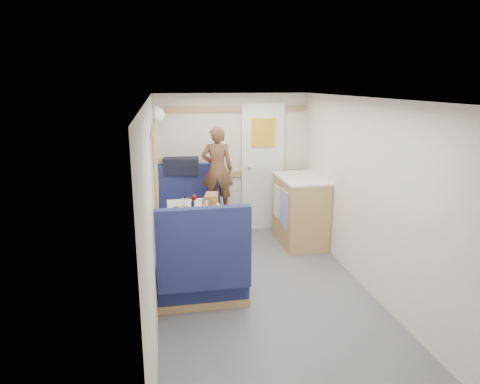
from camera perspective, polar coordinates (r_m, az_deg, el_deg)
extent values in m
plane|color=#515156|center=(4.45, 3.87, -14.43)|extent=(4.50, 4.50, 0.00)
plane|color=silver|center=(3.90, 4.37, 12.23)|extent=(4.50, 4.50, 0.00)
cube|color=silver|center=(6.21, -1.07, 3.79)|extent=(2.20, 0.02, 2.00)
cube|color=silver|center=(3.95, -11.58, -2.77)|extent=(0.02, 4.50, 2.00)
cube|color=silver|center=(4.46, 17.91, -1.18)|extent=(0.02, 4.50, 2.00)
cube|color=#A67E4B|center=(6.22, -1.03, 2.40)|extent=(2.15, 0.02, 0.08)
cube|color=#A67E4B|center=(6.10, -1.07, 10.98)|extent=(2.15, 0.02, 0.08)
cube|color=#A4AF94|center=(4.86, -11.32, 3.51)|extent=(0.04, 1.30, 0.72)
cube|color=white|center=(6.28, 3.03, 3.25)|extent=(0.62, 0.04, 1.86)
cube|color=gold|center=(6.18, 3.16, 7.93)|extent=(0.34, 0.03, 0.40)
cylinder|color=silver|center=(6.19, 1.16, 3.28)|extent=(0.04, 0.10, 0.04)
cube|color=white|center=(5.00, -6.08, -2.47)|extent=(0.62, 0.92, 0.04)
cylinder|color=silver|center=(5.11, -5.98, -6.23)|extent=(0.08, 0.08, 0.66)
cylinder|color=silver|center=(5.24, -5.88, -9.66)|extent=(0.36, 0.36, 0.03)
cube|color=#18204E|center=(5.91, -6.57, -4.65)|extent=(0.88, 0.50, 0.45)
cube|color=#18204E|center=(6.05, -6.87, 0.01)|extent=(0.88, 0.10, 0.80)
cube|color=#A67E4B|center=(5.97, -6.52, -6.33)|extent=(0.90, 0.52, 0.08)
cube|color=#18204E|center=(4.43, -5.08, -11.36)|extent=(0.88, 0.50, 0.45)
cube|color=#18204E|center=(4.00, -4.83, -7.60)|extent=(0.88, 0.10, 0.80)
cube|color=#A67E4B|center=(4.51, -5.03, -13.47)|extent=(0.90, 0.52, 0.08)
cube|color=#A67E4B|center=(6.04, -6.96, 2.22)|extent=(0.90, 0.14, 0.04)
sphere|color=white|center=(5.64, -11.08, 10.13)|extent=(0.20, 0.20, 0.20)
cube|color=#A67E4B|center=(5.87, 8.00, -2.50)|extent=(0.54, 0.90, 0.90)
cube|color=silver|center=(5.76, 8.16, 1.83)|extent=(0.56, 0.92, 0.03)
cube|color=#5972B2|center=(5.60, 5.89, -2.21)|extent=(0.01, 0.30, 0.48)
cube|color=silver|center=(5.93, 4.93, -1.24)|extent=(0.01, 0.28, 0.44)
imported|color=brown|center=(5.69, -3.06, 3.05)|extent=(0.46, 0.34, 1.15)
cube|color=black|center=(6.01, -7.86, 3.45)|extent=(0.50, 0.28, 0.23)
cube|color=silver|center=(4.74, -4.93, -3.05)|extent=(0.36, 0.41, 0.02)
sphere|color=#DE5209|center=(4.82, -4.96, -2.16)|extent=(0.08, 0.08, 0.08)
cube|color=#E1DA82|center=(4.72, -4.04, -2.76)|extent=(0.11, 0.08, 0.04)
cylinder|color=white|center=(5.01, -6.14, -2.15)|extent=(0.06, 0.06, 0.01)
cylinder|color=white|center=(5.00, -6.16, -1.58)|extent=(0.01, 0.01, 0.10)
sphere|color=#460709|center=(4.98, -6.18, -0.75)|extent=(0.08, 0.08, 0.08)
cylinder|color=silver|center=(4.68, -8.57, -2.72)|extent=(0.07, 0.07, 0.12)
cylinder|color=white|center=(5.11, -7.36, -1.30)|extent=(0.06, 0.06, 0.10)
cylinder|color=white|center=(4.95, -4.68, -1.66)|extent=(0.07, 0.07, 0.12)
cylinder|color=#935015|center=(5.02, -3.56, -1.53)|extent=(0.06, 0.06, 0.10)
cylinder|color=black|center=(4.95, -6.31, -1.78)|extent=(0.04, 0.04, 0.10)
cylinder|color=white|center=(4.85, -5.67, -2.22)|extent=(0.03, 0.03, 0.09)
cube|color=olive|center=(5.21, -3.83, -0.86)|extent=(0.20, 0.29, 0.11)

